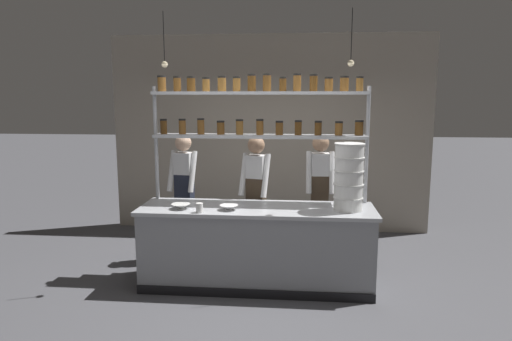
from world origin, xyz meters
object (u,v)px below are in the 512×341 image
at_px(spice_shelf_unit, 259,116).
at_px(serving_cup_front, 199,208).
at_px(chef_right, 320,190).
at_px(container_stack, 349,177).
at_px(prep_bowl_near_left, 229,208).
at_px(chef_left, 184,188).
at_px(prep_bowl_center_front, 181,206).
at_px(chef_center, 256,193).

xyz_separation_m(spice_shelf_unit, serving_cup_front, (-0.59, -0.63, -0.95)).
height_order(chef_right, serving_cup_front, chef_right).
height_order(container_stack, prep_bowl_near_left, container_stack).
bearing_deg(chef_left, container_stack, -13.56).
distance_m(prep_bowl_center_front, serving_cup_front, 0.28).
bearing_deg(prep_bowl_center_front, spice_shelf_unit, 30.43).
relative_size(spice_shelf_unit, serving_cup_front, 24.29).
bearing_deg(spice_shelf_unit, prep_bowl_near_left, -120.86).
distance_m(spice_shelf_unit, serving_cup_front, 1.28).
distance_m(prep_bowl_near_left, serving_cup_front, 0.33).
height_order(container_stack, serving_cup_front, container_stack).
xyz_separation_m(chef_right, serving_cup_front, (-1.33, -1.10, 0.01)).
xyz_separation_m(chef_left, prep_bowl_center_front, (0.20, -0.93, -0.01)).
height_order(chef_left, container_stack, chef_left).
bearing_deg(prep_bowl_near_left, serving_cup_front, -154.58).
bearing_deg(serving_cup_front, chef_left, 112.18).
relative_size(spice_shelf_unit, chef_left, 1.52).
relative_size(prep_bowl_near_left, prep_bowl_center_front, 0.96).
height_order(chef_left, prep_bowl_center_front, chef_left).
bearing_deg(serving_cup_front, prep_bowl_center_front, 149.94).
bearing_deg(spice_shelf_unit, serving_cup_front, -133.13).
height_order(spice_shelf_unit, chef_left, spice_shelf_unit).
xyz_separation_m(spice_shelf_unit, chef_left, (-1.02, 0.44, -0.96)).
xyz_separation_m(spice_shelf_unit, prep_bowl_near_left, (-0.29, -0.49, -0.98)).
xyz_separation_m(prep_bowl_near_left, prep_bowl_center_front, (-0.54, -0.00, 0.00)).
height_order(chef_right, prep_bowl_center_front, chef_right).
bearing_deg(prep_bowl_center_front, chef_center, 43.46).
height_order(chef_center, prep_bowl_center_front, chef_center).
distance_m(chef_right, serving_cup_front, 1.72).
bearing_deg(prep_bowl_near_left, prep_bowl_center_front, -179.88).
xyz_separation_m(chef_center, prep_bowl_center_front, (-0.77, -0.73, -0.01)).
bearing_deg(prep_bowl_center_front, chef_right, 31.43).
relative_size(chef_right, serving_cup_front, 16.10).
bearing_deg(chef_right, prep_bowl_center_front, -149.03).
xyz_separation_m(chef_right, prep_bowl_center_front, (-1.57, -0.96, -0.02)).
xyz_separation_m(chef_center, prep_bowl_near_left, (-0.23, -0.73, -0.01)).
bearing_deg(spice_shelf_unit, container_stack, -20.05).
bearing_deg(container_stack, spice_shelf_unit, 159.95).
distance_m(chef_right, container_stack, 0.94).
height_order(chef_left, prep_bowl_near_left, chef_left).
bearing_deg(chef_left, prep_bowl_near_left, -43.50).
distance_m(container_stack, prep_bowl_near_left, 1.35).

